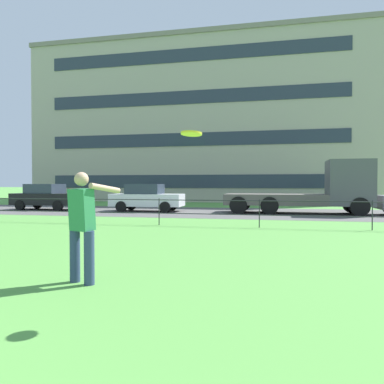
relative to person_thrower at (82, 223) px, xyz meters
The scene contains 8 objects.
street_strip 14.90m from the person_thrower, 94.92° to the left, with size 80.00×7.62×0.01m, color #565454.
park_fence 8.21m from the person_thrower, 98.94° to the left, with size 37.12×0.04×1.00m.
person_thrower is the anchor object (origin of this frame).
frisbee 2.38m from the person_thrower, 20.62° to the right, with size 0.34×0.34×0.05m.
car_black_far_right 17.95m from the person_thrower, 125.20° to the left, with size 4.03×1.87×1.54m.
car_white_right 15.23m from the person_thrower, 105.42° to the left, with size 4.05×1.91×1.54m.
flatbed_truck_left 15.75m from the person_thrower, 70.77° to the left, with size 7.34×2.52×2.75m.
apartment_building_background 31.11m from the person_thrower, 97.24° to the left, with size 30.17×10.33×14.41m.
Camera 1 is at (4.18, 0.68, 1.55)m, focal length 35.00 mm.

